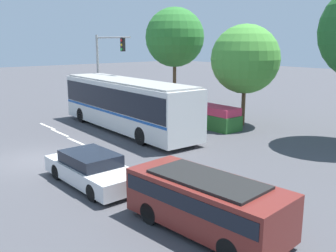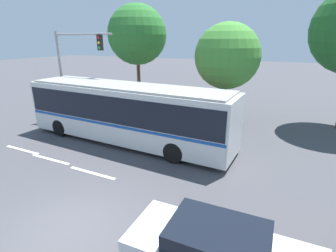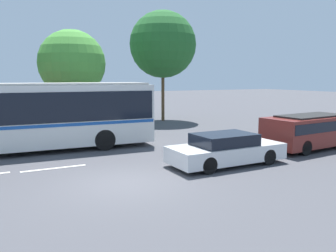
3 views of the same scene
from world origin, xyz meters
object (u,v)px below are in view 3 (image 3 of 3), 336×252
Objects in this scene: suv_left_lane at (310,129)px; street_tree_centre at (72,63)px; city_bus at (23,113)px; sedan_foreground at (226,150)px; street_tree_right at (163,45)px.

street_tree_centre is at bearing 120.39° from suv_left_lane.
sedan_foreground is at bearing 140.41° from city_bus.
suv_left_lane is at bearing 158.64° from city_bus.
suv_left_lane is 0.60× the size of street_tree_right.
street_tree_right reaches higher than city_bus.
street_tree_centre is at bearing -116.31° from city_bus.
sedan_foreground is at bearing -76.18° from street_tree_centre.
street_tree_centre is 0.77× the size of street_tree_right.
suv_left_lane is at bearing -83.62° from street_tree_right.
city_bus is at bearing 151.35° from suv_left_lane.
street_tree_centre is (3.71, 6.83, 2.56)m from city_bus.
street_tree_right reaches higher than street_tree_centre.
street_tree_right is at bearing -142.39° from city_bus.
sedan_foreground is (6.91, -6.18, -1.21)m from city_bus.
street_tree_centre reaches higher than sedan_foreground.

